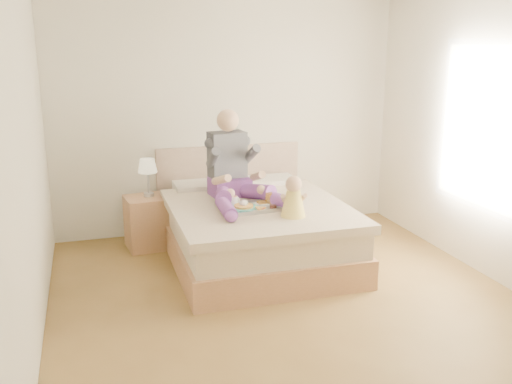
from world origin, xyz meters
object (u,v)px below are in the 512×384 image
object	(u,v)px
bed	(253,227)
nightstand	(149,222)
adult	(234,173)
tray	(253,206)
baby	(293,200)

from	to	relation	value
bed	nightstand	size ratio (longest dim) A/B	3.86
adult	tray	world-z (taller)	adult
tray	baby	size ratio (longest dim) A/B	1.34
bed	baby	size ratio (longest dim) A/B	5.72
nightstand	tray	size ratio (longest dim) A/B	1.11
tray	bed	bearing A→B (deg)	67.99
baby	adult	bearing A→B (deg)	128.62
bed	baby	xyz separation A→B (m)	(0.20, -0.63, 0.45)
bed	adult	xyz separation A→B (m)	(-0.16, 0.11, 0.56)
bed	adult	world-z (taller)	adult
nightstand	baby	size ratio (longest dim) A/B	1.48
nightstand	adult	world-z (taller)	adult
adult	tray	xyz separation A→B (m)	(0.07, -0.41, -0.24)
nightstand	baby	bearing A→B (deg)	-52.07
nightstand	adult	xyz separation A→B (m)	(0.84, -0.47, 0.60)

